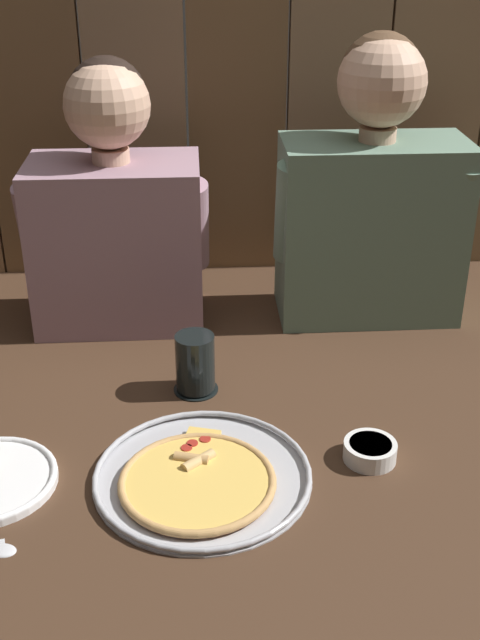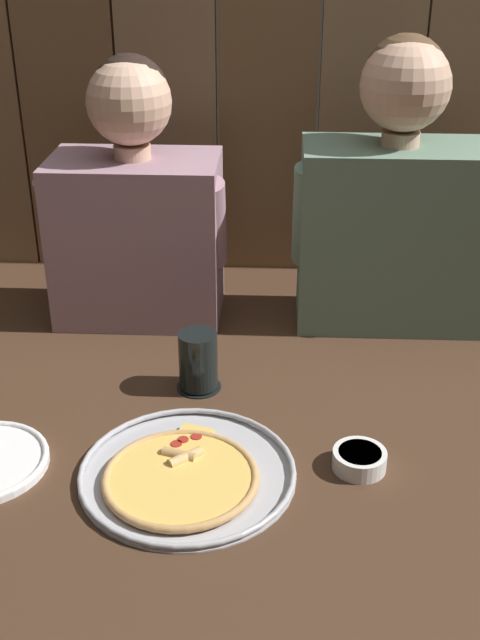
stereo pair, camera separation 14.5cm
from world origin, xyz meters
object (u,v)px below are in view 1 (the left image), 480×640
(dipping_bowl, at_px, (370,450))
(diner_left, at_px, (115,211))
(drinking_glass, at_px, (195,364))
(diner_right, at_px, (373,195))
(pizza_tray, at_px, (200,477))

(dipping_bowl, bearing_deg, diner_left, 129.45)
(drinking_glass, distance_m, diner_right, 0.57)
(pizza_tray, xyz_separation_m, dipping_bowl, (0.30, 0.04, 0.01))
(drinking_glass, distance_m, diner_left, 0.42)
(diner_right, bearing_deg, dipping_bowl, -100.36)
(pizza_tray, xyz_separation_m, diner_left, (-0.17, 0.61, 0.25))
(drinking_glass, height_order, dipping_bowl, drinking_glass)
(diner_left, distance_m, diner_right, 0.57)
(dipping_bowl, relative_size, diner_right, 0.15)
(pizza_tray, bearing_deg, drinking_glass, 90.80)
(diner_left, height_order, diner_right, diner_right)
(dipping_bowl, height_order, diner_left, diner_left)
(pizza_tray, distance_m, drinking_glass, 0.29)
(diner_left, bearing_deg, drinking_glass, -62.81)
(diner_left, bearing_deg, pizza_tray, -74.33)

